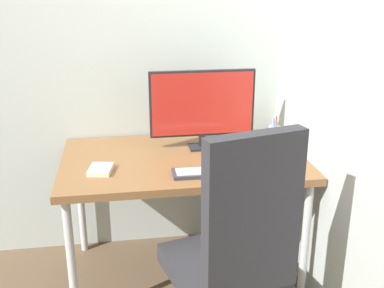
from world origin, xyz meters
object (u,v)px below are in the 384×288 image
(pen_holder, at_px, (274,135))
(notebook, at_px, (101,170))
(office_chair, at_px, (234,252))
(monitor, at_px, (202,105))
(keyboard, at_px, (213,172))
(mouse, at_px, (289,165))

(pen_holder, bearing_deg, notebook, -164.77)
(office_chair, distance_m, pen_holder, 0.96)
(office_chair, bearing_deg, monitor, 89.38)
(keyboard, bearing_deg, office_chair, -89.51)
(monitor, relative_size, pen_holder, 3.55)
(keyboard, relative_size, pen_holder, 2.46)
(keyboard, distance_m, pen_holder, 0.59)
(pen_holder, xyz_separation_m, notebook, (-1.00, -0.27, -0.04))
(office_chair, xyz_separation_m, mouse, (0.39, 0.45, 0.19))
(pen_holder, bearing_deg, mouse, -96.81)
(monitor, bearing_deg, mouse, -44.95)
(office_chair, height_order, keyboard, office_chair)
(office_chair, relative_size, monitor, 1.91)
(mouse, distance_m, notebook, 0.96)
(mouse, bearing_deg, monitor, 122.78)
(office_chair, distance_m, notebook, 0.81)
(office_chair, xyz_separation_m, monitor, (0.01, 0.83, 0.42))
(office_chair, relative_size, keyboard, 2.77)
(monitor, xyz_separation_m, pen_holder, (0.43, -0.01, -0.19))
(office_chair, xyz_separation_m, keyboard, (-0.00, 0.44, 0.18))
(pen_holder, bearing_deg, office_chair, -117.97)
(monitor, xyz_separation_m, keyboard, (-0.01, -0.39, -0.24))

